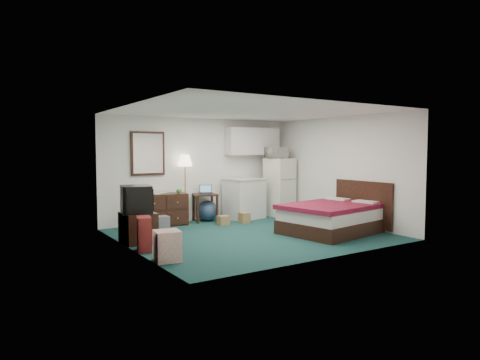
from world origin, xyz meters
TOP-DOWN VIEW (x-y plane):
  - floor at (0.00, 0.00)m, footprint 5.00×4.50m
  - ceiling at (0.00, 0.00)m, footprint 5.00×4.50m
  - walls at (0.00, 0.00)m, footprint 5.01×4.51m
  - mirror at (-1.35, 2.22)m, footprint 0.80×0.06m
  - upper_cabinets at (1.45, 2.08)m, footprint 1.50×0.35m
  - headboard at (2.46, -0.76)m, footprint 0.06×1.56m
  - dresser at (-1.10, 1.97)m, footprint 1.12×0.62m
  - floor_lamp at (-0.50, 2.05)m, footprint 0.41×0.41m
  - desk at (-0.03, 1.93)m, footprint 0.65×0.65m
  - exercise_ball at (0.06, 1.96)m, footprint 0.62×0.62m
  - kitchen_counter at (1.03, 1.82)m, footprint 1.00×0.82m
  - fridge at (2.05, 1.69)m, footprint 0.71×0.71m
  - bed at (1.48, -0.76)m, footprint 2.07×1.73m
  - tv_stand at (-2.21, 0.51)m, footprint 0.57×0.62m
  - suitcase at (-2.35, -0.21)m, footprint 0.32×0.41m
  - retail_box at (-2.28, -1.03)m, footprint 0.44×0.44m
  - file_bin at (-1.37, 1.55)m, footprint 0.44×0.35m
  - cardboard_box_a at (0.10, 1.29)m, footprint 0.25×0.21m
  - cardboard_box_b at (0.65, 1.24)m, footprint 0.23×0.26m
  - laptop at (-0.02, 1.90)m, footprint 0.37×0.34m
  - crt_tv at (-2.23, 0.51)m, footprint 0.66×0.69m
  - microwave at (1.96, 1.71)m, footprint 0.54×0.32m
  - book_a at (-1.34, 1.95)m, footprint 0.16×0.03m
  - book_b at (-1.16, 2.07)m, footprint 0.17×0.03m
  - mug at (-0.77, 1.81)m, footprint 0.14×0.12m

SIDE VIEW (x-z plane):
  - floor at x=0.00m, z-range -0.01..0.01m
  - cardboard_box_a at x=0.10m, z-range 0.00..0.21m
  - cardboard_box_b at x=0.65m, z-range 0.00..0.25m
  - file_bin at x=-1.37m, z-range 0.00..0.29m
  - retail_box at x=-2.28m, z-range 0.00..0.48m
  - exercise_ball at x=0.06m, z-range 0.00..0.50m
  - tv_stand at x=-2.21m, z-range 0.00..0.56m
  - suitcase at x=-2.35m, z-range 0.00..0.59m
  - bed at x=1.48m, z-range 0.00..0.60m
  - desk at x=-0.03m, z-range 0.00..0.68m
  - dresser at x=-1.10m, z-range 0.00..0.73m
  - kitchen_counter at x=1.03m, z-range 0.00..0.98m
  - headboard at x=2.46m, z-range 0.05..1.05m
  - fridge at x=2.05m, z-range 0.00..1.51m
  - laptop at x=-0.02m, z-range 0.68..0.88m
  - mug at x=-0.77m, z-range 0.73..0.85m
  - floor_lamp at x=-0.50m, z-range 0.00..1.62m
  - crt_tv at x=-2.23m, z-range 0.56..1.07m
  - book_a at x=-1.34m, z-range 0.73..0.95m
  - book_b at x=-1.16m, z-range 0.73..0.95m
  - walls at x=0.00m, z-range 0.00..2.50m
  - mirror at x=-1.35m, z-range 1.15..2.15m
  - microwave at x=1.96m, z-range 1.51..1.87m
  - upper_cabinets at x=1.45m, z-range 1.60..2.30m
  - ceiling at x=0.00m, z-range 2.50..2.50m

